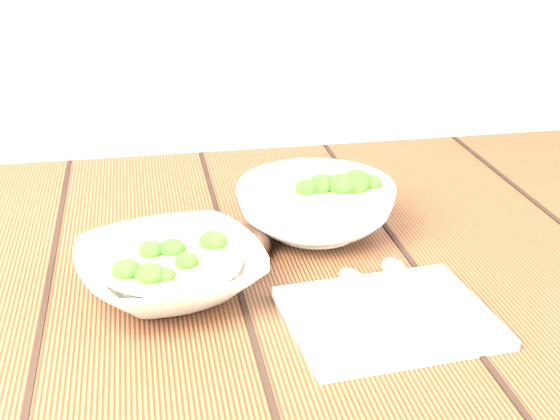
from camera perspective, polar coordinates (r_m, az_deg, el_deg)
The scene contains 7 objects.
table at distance 0.93m, azimuth -1.96°, elevation -10.80°, with size 1.20×0.80×0.75m.
soup_bowl_front at distance 0.82m, azimuth -7.99°, elevation -4.29°, with size 0.23×0.23×0.05m.
soup_bowl_back at distance 0.95m, azimuth 2.63°, elevation 0.30°, with size 0.23×0.23×0.07m.
trivet at distance 0.89m, azimuth -3.91°, elevation -2.60°, with size 0.10×0.10×0.03m, color black.
napkin at distance 0.78m, azimuth 7.94°, elevation -7.77°, with size 0.19×0.16×0.01m, color #BDB69D.
spoon_left at distance 0.80m, azimuth 5.99°, elevation -6.01°, with size 0.03×0.16×0.01m.
spoon_right at distance 0.82m, azimuth 8.79°, elevation -5.18°, with size 0.03×0.16×0.01m.
Camera 1 is at (-0.11, -0.76, 1.16)m, focal length 50.00 mm.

